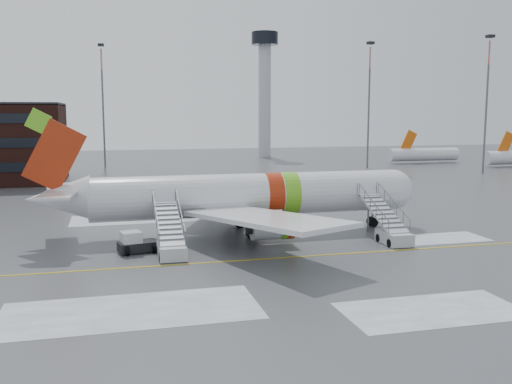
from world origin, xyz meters
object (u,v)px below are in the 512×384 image
object	(u,v)px
airliner	(240,196)
pushback_tug	(135,243)
airstair_aft	(170,242)
airstair_fwd	(390,230)

from	to	relation	value
airliner	pushback_tug	world-z (taller)	airliner
airliner	airstair_aft	bearing A→B (deg)	-136.61
airliner	pushback_tug	bearing A→B (deg)	-152.43
airliner	airstair_aft	world-z (taller)	airliner
airstair_aft	pushback_tug	size ratio (longest dim) A/B	2.40
airstair_aft	pushback_tug	xyz separation A→B (m)	(-2.55, 1.60, -0.32)
airliner	airstair_fwd	world-z (taller)	airliner
airstair_aft	pushback_tug	bearing A→B (deg)	147.93
pushback_tug	airliner	bearing A→B (deg)	27.57
airstair_aft	pushback_tug	distance (m)	3.02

